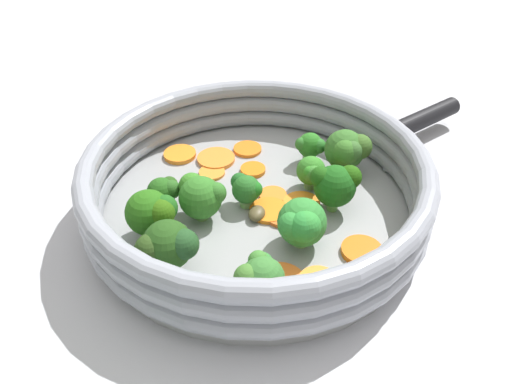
% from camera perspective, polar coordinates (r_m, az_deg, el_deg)
% --- Properties ---
extents(ground_plane, '(4.00, 4.00, 0.00)m').
position_cam_1_polar(ground_plane, '(0.53, -0.00, -2.53)').
color(ground_plane, '#B5B7BF').
extents(skillet, '(0.33, 0.33, 0.01)m').
position_cam_1_polar(skillet, '(0.52, -0.00, -1.92)').
color(skillet, '#939699').
rests_on(skillet, ground_plane).
extents(skillet_rim_wall, '(0.35, 0.35, 0.06)m').
position_cam_1_polar(skillet_rim_wall, '(0.50, -0.00, 1.39)').
color(skillet_rim_wall, '#8F93A0').
rests_on(skillet_rim_wall, skillet).
extents(skillet_handle, '(0.15, 0.11, 0.02)m').
position_cam_1_polar(skillet_handle, '(0.66, 17.47, 7.47)').
color(skillet_handle, black).
rests_on(skillet_handle, skillet).
extents(skillet_rivet_left, '(0.01, 0.01, 0.01)m').
position_cam_1_polar(skillet_rivet_left, '(0.58, 14.73, 2.62)').
color(skillet_rivet_left, '#90929C').
rests_on(skillet_rivet_left, skillet).
extents(skillet_rivet_right, '(0.01, 0.01, 0.01)m').
position_cam_1_polar(skillet_rivet_right, '(0.63, 9.09, 6.21)').
color(skillet_rivet_right, '#97989D').
rests_on(skillet_rivet_right, skillet).
extents(carrot_slice_0, '(0.04, 0.04, 0.00)m').
position_cam_1_polar(carrot_slice_0, '(0.50, 3.00, -2.78)').
color(carrot_slice_0, orange).
rests_on(carrot_slice_0, skillet).
extents(carrot_slice_1, '(0.05, 0.05, 0.00)m').
position_cam_1_polar(carrot_slice_1, '(0.51, 1.48, -2.12)').
color(carrot_slice_1, orange).
rests_on(carrot_slice_1, skillet).
extents(carrot_slice_2, '(0.05, 0.05, 0.01)m').
position_cam_1_polar(carrot_slice_2, '(0.44, 7.18, -10.23)').
color(carrot_slice_2, orange).
rests_on(carrot_slice_2, skillet).
extents(carrot_slice_3, '(0.03, 0.03, 0.00)m').
position_cam_1_polar(carrot_slice_3, '(0.56, -5.05, 2.24)').
color(carrot_slice_3, orange).
rests_on(carrot_slice_3, skillet).
extents(carrot_slice_4, '(0.06, 0.06, 0.00)m').
position_cam_1_polar(carrot_slice_4, '(0.58, -4.59, 3.82)').
color(carrot_slice_4, orange).
rests_on(carrot_slice_4, skillet).
extents(carrot_slice_5, '(0.05, 0.05, 0.00)m').
position_cam_1_polar(carrot_slice_5, '(0.55, 9.02, 0.63)').
color(carrot_slice_5, orange).
rests_on(carrot_slice_5, skillet).
extents(carrot_slice_6, '(0.04, 0.04, 0.00)m').
position_cam_1_polar(carrot_slice_6, '(0.53, 1.94, -0.36)').
color(carrot_slice_6, orange).
rests_on(carrot_slice_6, skillet).
extents(carrot_slice_7, '(0.05, 0.05, 0.00)m').
position_cam_1_polar(carrot_slice_7, '(0.52, 5.23, -1.34)').
color(carrot_slice_7, orange).
rests_on(carrot_slice_7, skillet).
extents(carrot_slice_8, '(0.04, 0.04, 0.00)m').
position_cam_1_polar(carrot_slice_8, '(0.56, -0.35, 2.56)').
color(carrot_slice_8, orange).
rests_on(carrot_slice_8, skillet).
extents(carrot_slice_9, '(0.05, 0.05, 0.01)m').
position_cam_1_polar(carrot_slice_9, '(0.60, -8.69, 4.28)').
color(carrot_slice_9, orange).
rests_on(carrot_slice_9, skillet).
extents(carrot_slice_10, '(0.04, 0.04, 0.00)m').
position_cam_1_polar(carrot_slice_10, '(0.60, -0.98, 4.93)').
color(carrot_slice_10, orange).
rests_on(carrot_slice_10, skillet).
extents(carrot_slice_11, '(0.04, 0.04, 0.00)m').
position_cam_1_polar(carrot_slice_11, '(0.50, 4.70, -3.46)').
color(carrot_slice_11, orange).
rests_on(carrot_slice_11, skillet).
extents(carrot_slice_12, '(0.05, 0.05, 0.01)m').
position_cam_1_polar(carrot_slice_12, '(0.47, 12.00, -6.58)').
color(carrot_slice_12, orange).
rests_on(carrot_slice_12, skillet).
extents(carrot_slice_13, '(0.06, 0.06, 0.01)m').
position_cam_1_polar(carrot_slice_13, '(0.44, 2.73, -10.41)').
color(carrot_slice_13, orange).
rests_on(carrot_slice_13, skillet).
extents(broccoli_floret_0, '(0.03, 0.03, 0.04)m').
position_cam_1_polar(broccoli_floret_0, '(0.51, -10.31, 0.13)').
color(broccoli_floret_0, '#6A8E48').
rests_on(broccoli_floret_0, skillet).
extents(broccoli_floret_1, '(0.05, 0.05, 0.05)m').
position_cam_1_polar(broccoli_floret_1, '(0.45, 5.23, -3.67)').
color(broccoli_floret_1, '#7CA65F').
rests_on(broccoli_floret_1, skillet).
extents(broccoli_floret_2, '(0.04, 0.05, 0.05)m').
position_cam_1_polar(broccoli_floret_2, '(0.47, -11.74, -2.29)').
color(broccoli_floret_2, olive).
rests_on(broccoli_floret_2, skillet).
extents(broccoli_floret_3, '(0.03, 0.04, 0.04)m').
position_cam_1_polar(broccoli_floret_3, '(0.51, -1.12, 0.34)').
color(broccoli_floret_3, '#76A25A').
rests_on(broccoli_floret_3, skillet).
extents(broccoli_floret_4, '(0.05, 0.05, 0.05)m').
position_cam_1_polar(broccoli_floret_4, '(0.55, 10.41, 4.76)').
color(broccoli_floret_4, '#6DA75A').
rests_on(broccoli_floret_4, skillet).
extents(broccoli_floret_5, '(0.03, 0.03, 0.04)m').
position_cam_1_polar(broccoli_floret_5, '(0.57, 6.25, 5.29)').
color(broccoli_floret_5, '#62934F').
rests_on(broccoli_floret_5, skillet).
extents(broccoli_floret_6, '(0.04, 0.04, 0.05)m').
position_cam_1_polar(broccoli_floret_6, '(0.40, 0.46, -9.58)').
color(broccoli_floret_6, '#6CA15D').
rests_on(broccoli_floret_6, skillet).
extents(broccoli_floret_7, '(0.04, 0.03, 0.04)m').
position_cam_1_polar(broccoli_floret_7, '(0.53, 6.33, 2.30)').
color(broccoli_floret_7, '#719D54').
rests_on(broccoli_floret_7, skillet).
extents(broccoli_floret_8, '(0.04, 0.05, 0.05)m').
position_cam_1_polar(broccoli_floret_8, '(0.50, 9.07, 0.87)').
color(broccoli_floret_8, '#5C9847').
rests_on(broccoli_floret_8, skillet).
extents(broccoli_floret_9, '(0.04, 0.05, 0.05)m').
position_cam_1_polar(broccoli_floret_9, '(0.49, -6.36, -0.40)').
color(broccoli_floret_9, '#668C48').
rests_on(broccoli_floret_9, skillet).
extents(broccoli_floret_10, '(0.05, 0.05, 0.05)m').
position_cam_1_polar(broccoli_floret_10, '(0.44, -10.07, -6.09)').
color(broccoli_floret_10, '#6C9251').
rests_on(broccoli_floret_10, skillet).
extents(mushroom_piece_0, '(0.02, 0.02, 0.01)m').
position_cam_1_polar(mushroom_piece_0, '(0.50, 0.09, -2.46)').
color(mushroom_piece_0, brown).
rests_on(mushroom_piece_0, skillet).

